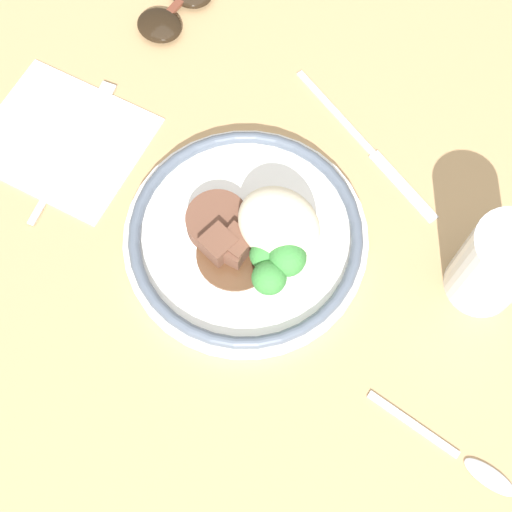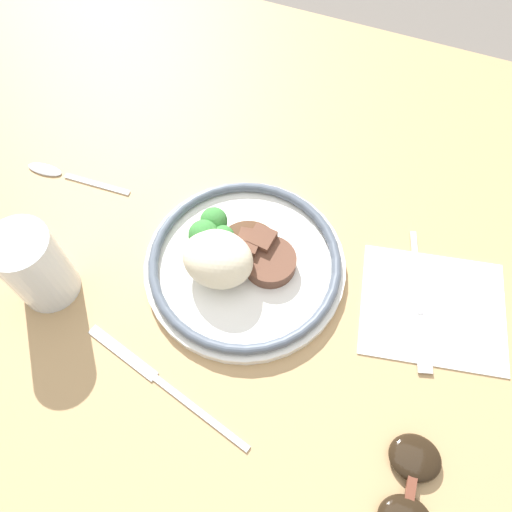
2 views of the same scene
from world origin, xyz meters
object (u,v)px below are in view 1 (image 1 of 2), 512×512
object	(u,v)px
fork	(80,137)
sunglasses	(175,8)
plate	(252,236)
knife	(369,149)
spoon	(470,464)
juice_glass	(494,267)

from	to	relation	value
fork	sunglasses	bearing A→B (deg)	-7.91
fork	sunglasses	size ratio (longest dim) A/B	1.64
plate	fork	size ratio (longest dim) A/B	1.37
plate	knife	bearing A→B (deg)	79.82
knife	spoon	distance (m)	0.33
fork	knife	distance (m)	0.31
juice_glass	spoon	size ratio (longest dim) A/B	0.70
plate	juice_glass	bearing A→B (deg)	27.94
sunglasses	plate	bearing A→B (deg)	-37.73
knife	spoon	world-z (taller)	spoon
juice_glass	spoon	distance (m)	0.18
plate	fork	bearing A→B (deg)	-174.50
juice_glass	fork	size ratio (longest dim) A/B	0.60
knife	plate	bearing A→B (deg)	-85.69
spoon	fork	bearing A→B (deg)	174.36
plate	spoon	distance (m)	0.29
juice_glass	knife	xyz separation A→B (m)	(-0.17, 0.06, -0.05)
plate	knife	xyz separation A→B (m)	(0.03, 0.16, -0.02)
knife	spoon	xyz separation A→B (m)	(0.26, -0.20, 0.00)
plate	sunglasses	distance (m)	0.30
plate	spoon	xyz separation A→B (m)	(0.29, -0.04, -0.02)
fork	knife	bearing A→B (deg)	-70.55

